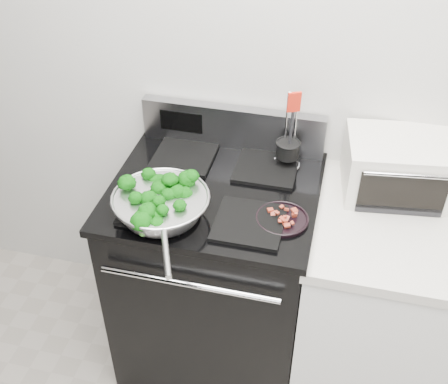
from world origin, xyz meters
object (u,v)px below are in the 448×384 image
(skillet, at_px, (161,204))
(bacon_plate, at_px, (282,217))
(toaster_oven, at_px, (398,167))
(gas_range, at_px, (216,272))
(utensil_holder, at_px, (287,153))

(skillet, relative_size, bacon_plate, 2.80)
(toaster_oven, bearing_deg, skillet, -161.53)
(skillet, distance_m, bacon_plate, 0.43)
(gas_range, height_order, bacon_plate, gas_range)
(skillet, xyz_separation_m, utensil_holder, (0.39, 0.41, 0.01))
(utensil_holder, relative_size, toaster_oven, 0.80)
(bacon_plate, relative_size, utensil_holder, 0.56)
(utensil_holder, bearing_deg, skillet, -157.77)
(toaster_oven, bearing_deg, gas_range, -171.61)
(bacon_plate, bearing_deg, skillet, -169.69)
(toaster_oven, bearing_deg, bacon_plate, -148.15)
(gas_range, relative_size, bacon_plate, 5.98)
(skillet, xyz_separation_m, bacon_plate, (0.42, 0.08, -0.04))
(skillet, distance_m, utensil_holder, 0.56)
(bacon_plate, bearing_deg, gas_range, 155.65)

